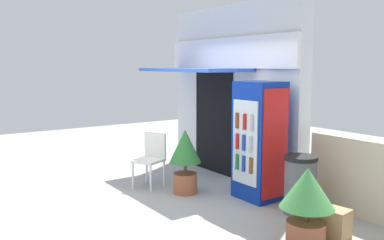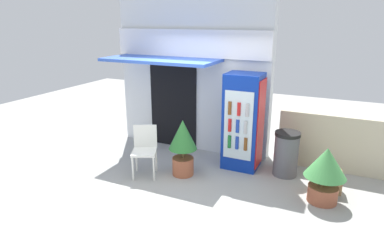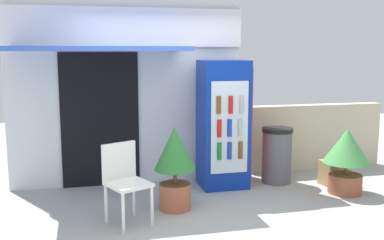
{
  "view_description": "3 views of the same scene",
  "coord_description": "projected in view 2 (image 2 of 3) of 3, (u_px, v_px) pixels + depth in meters",
  "views": [
    {
      "loc": [
        5.43,
        -3.38,
        2.08
      ],
      "look_at": [
        -0.01,
        0.4,
        1.21
      ],
      "focal_mm": 38.91,
      "sensor_mm": 36.0,
      "label": 1
    },
    {
      "loc": [
        2.48,
        -4.76,
        2.8
      ],
      "look_at": [
        0.03,
        0.51,
        1.01
      ],
      "focal_mm": 31.21,
      "sensor_mm": 36.0,
      "label": 2
    },
    {
      "loc": [
        -1.13,
        -4.98,
        1.98
      ],
      "look_at": [
        0.2,
        0.51,
        1.09
      ],
      "focal_mm": 41.9,
      "sensor_mm": 36.0,
      "label": 3
    }
  ],
  "objects": [
    {
      "name": "drink_cooler",
      "position": [
        243.0,
        122.0,
        6.3
      ],
      "size": [
        0.68,
        0.63,
        1.84
      ],
      "color": "#0C2D9E",
      "rests_on": "ground"
    },
    {
      "name": "storefront_building",
      "position": [
        191.0,
        75.0,
        7.12
      ],
      "size": [
        3.4,
        1.3,
        3.17
      ],
      "color": "silver",
      "rests_on": "ground"
    },
    {
      "name": "ground",
      "position": [
        179.0,
        182.0,
        5.94
      ],
      "size": [
        16.0,
        16.0,
        0.0
      ],
      "primitive_type": "plane",
      "color": "#A3A39E"
    },
    {
      "name": "cardboard_box",
      "position": [
        329.0,
        181.0,
        5.58
      ],
      "size": [
        0.41,
        0.33,
        0.36
      ],
      "primitive_type": "cube",
      "rotation": [
        0.0,
        0.0,
        0.15
      ],
      "color": "tan",
      "rests_on": "ground"
    },
    {
      "name": "potted_plant_near_shop",
      "position": [
        183.0,
        143.0,
        6.06
      ],
      "size": [
        0.52,
        0.52,
        1.05
      ],
      "color": "#AD5B3D",
      "rests_on": "ground"
    },
    {
      "name": "stone_boundary_wall",
      "position": [
        344.0,
        144.0,
        6.22
      ],
      "size": [
        2.37,
        0.2,
        1.08
      ],
      "primitive_type": "cube",
      "color": "beige",
      "rests_on": "ground"
    },
    {
      "name": "trash_bin",
      "position": [
        286.0,
        154.0,
        6.1
      ],
      "size": [
        0.46,
        0.46,
        0.83
      ],
      "color": "#595960",
      "rests_on": "ground"
    },
    {
      "name": "plastic_chair",
      "position": [
        145.0,
        147.0,
        6.11
      ],
      "size": [
        0.58,
        0.59,
        0.92
      ],
      "color": "white",
      "rests_on": "ground"
    },
    {
      "name": "potted_plant_curbside",
      "position": [
        325.0,
        170.0,
        5.15
      ],
      "size": [
        0.64,
        0.64,
        0.91
      ],
      "color": "#995138",
      "rests_on": "ground"
    }
  ]
}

